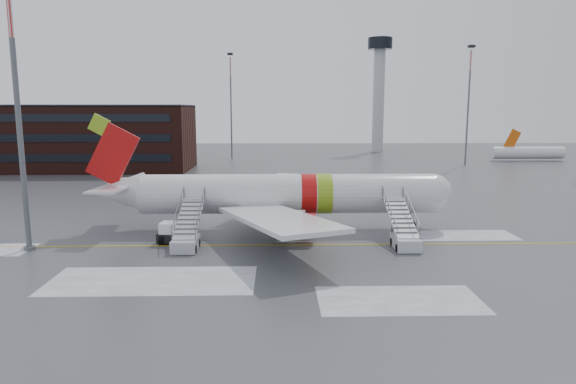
{
  "coord_description": "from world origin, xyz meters",
  "views": [
    {
      "loc": [
        2.46,
        -43.77,
        11.61
      ],
      "look_at": [
        3.57,
        2.86,
        4.0
      ],
      "focal_mm": 32.0,
      "sensor_mm": 36.0,
      "label": 1
    }
  ],
  "objects_px": {
    "airliner": "(278,195)",
    "pushback_tug": "(175,234)",
    "airstair_fwd": "(404,234)",
    "light_mast_near": "(18,113)",
    "airstair_aft": "(187,236)"
  },
  "relations": [
    {
      "from": "airstair_fwd",
      "to": "airstair_aft",
      "type": "height_order",
      "value": "same"
    },
    {
      "from": "airliner",
      "to": "light_mast_near",
      "type": "relative_size",
      "value": 1.62
    },
    {
      "from": "airliner",
      "to": "airstair_aft",
      "type": "height_order",
      "value": "airliner"
    },
    {
      "from": "airstair_fwd",
      "to": "airliner",
      "type": "bearing_deg",
      "value": 148.51
    },
    {
      "from": "airstair_fwd",
      "to": "light_mast_near",
      "type": "relative_size",
      "value": 0.36
    },
    {
      "from": "airstair_fwd",
      "to": "airstair_aft",
      "type": "bearing_deg",
      "value": 180.0
    },
    {
      "from": "pushback_tug",
      "to": "light_mast_near",
      "type": "relative_size",
      "value": 0.16
    },
    {
      "from": "airliner",
      "to": "light_mast_near",
      "type": "xyz_separation_m",
      "value": [
        -20.67,
        -6.86,
        7.86
      ]
    },
    {
      "from": "airliner",
      "to": "pushback_tug",
      "type": "distance_m",
      "value": 10.58
    },
    {
      "from": "airliner",
      "to": "airstair_aft",
      "type": "relative_size",
      "value": 4.55
    },
    {
      "from": "airliner",
      "to": "light_mast_near",
      "type": "distance_m",
      "value": 23.16
    },
    {
      "from": "airliner",
      "to": "airstair_fwd",
      "type": "distance_m",
      "value": 12.73
    },
    {
      "from": "airstair_fwd",
      "to": "light_mast_near",
      "type": "bearing_deg",
      "value": -179.4
    },
    {
      "from": "airliner",
      "to": "light_mast_near",
      "type": "height_order",
      "value": "light_mast_near"
    },
    {
      "from": "airliner",
      "to": "airstair_fwd",
      "type": "height_order",
      "value": "airliner"
    }
  ]
}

